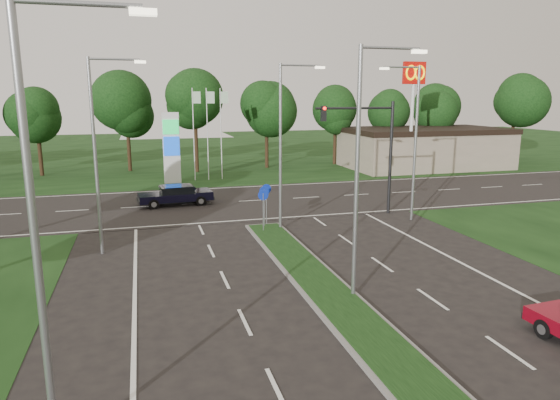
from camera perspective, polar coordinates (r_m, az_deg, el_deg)
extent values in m
plane|color=black|center=(13.95, 15.73, -20.20)|extent=(160.00, 160.00, 0.00)
cube|color=black|center=(65.71, -9.88, 5.21)|extent=(160.00, 50.00, 0.02)
cube|color=black|center=(35.35, -4.70, -0.18)|extent=(160.00, 12.00, 0.02)
cube|color=slate|center=(17.02, 8.60, -13.50)|extent=(2.00, 26.00, 0.12)
cube|color=gray|center=(54.34, 16.18, 5.70)|extent=(16.00, 9.00, 4.00)
cylinder|color=gray|center=(17.78, 8.77, 2.61)|extent=(0.16, 0.16, 9.00)
cylinder|color=gray|center=(18.12, 12.53, 16.60)|extent=(2.20, 0.10, 0.10)
cube|color=#FFF2CC|center=(18.64, 15.63, 16.00)|extent=(0.50, 0.22, 0.12)
cylinder|color=gray|center=(27.13, 0.05, 5.86)|extent=(0.16, 0.16, 9.00)
cylinder|color=gray|center=(27.35, 2.35, 15.13)|extent=(2.20, 0.10, 0.10)
cube|color=#FFF2CC|center=(27.70, 4.59, 14.85)|extent=(0.50, 0.22, 0.12)
cylinder|color=gray|center=(10.56, -26.14, -4.76)|extent=(0.16, 0.16, 9.00)
cylinder|color=gray|center=(10.16, -22.03, 20.11)|extent=(2.20, 0.10, 0.10)
cube|color=#FFF2CC|center=(10.10, -15.39, 20.00)|extent=(0.50, 0.22, 0.12)
cylinder|color=gray|center=(24.23, -20.34, 4.42)|extent=(0.16, 0.16, 9.00)
cylinder|color=gray|center=(24.06, -18.41, 15.03)|extent=(2.20, 0.10, 0.10)
cube|color=#FFF2CC|center=(24.03, -15.69, 14.95)|extent=(0.50, 0.22, 0.12)
cylinder|color=gray|center=(30.37, 15.21, 6.08)|extent=(0.16, 0.16, 9.00)
cylinder|color=gray|center=(29.74, 13.79, 14.54)|extent=(2.20, 0.10, 0.10)
cube|color=#FFF2CC|center=(29.22, 11.83, 14.48)|extent=(0.50, 0.22, 0.12)
cylinder|color=black|center=(31.96, 12.51, 4.67)|extent=(0.20, 0.20, 7.00)
cylinder|color=black|center=(30.65, 8.57, 10.34)|extent=(5.00, 0.14, 0.14)
cube|color=black|center=(29.90, 5.00, 9.82)|extent=(0.28, 0.28, 0.90)
sphere|color=#FF190C|center=(29.72, 5.13, 10.38)|extent=(0.20, 0.20, 0.20)
cylinder|color=gray|center=(26.94, -1.92, -1.53)|extent=(0.06, 0.06, 2.20)
cylinder|color=#0C26A5|center=(26.73, -1.94, 0.56)|extent=(0.56, 0.04, 0.56)
cylinder|color=gray|center=(27.96, -1.81, -1.04)|extent=(0.06, 0.06, 2.20)
cylinder|color=#0C26A5|center=(27.75, -1.82, 0.98)|extent=(0.56, 0.04, 0.56)
cylinder|color=gray|center=(28.69, -1.56, -0.70)|extent=(0.06, 0.06, 2.20)
cylinder|color=#0C26A5|center=(28.49, -1.57, 1.26)|extent=(0.56, 0.04, 0.56)
cube|color=silver|center=(43.27, -12.30, 5.80)|extent=(1.40, 0.30, 6.00)
cube|color=#0CA53F|center=(42.95, -12.39, 8.16)|extent=(1.30, 0.08, 1.20)
cube|color=#0C3FBF|center=(43.07, -12.29, 6.04)|extent=(1.30, 0.08, 1.60)
cylinder|color=silver|center=(44.33, -9.83, 7.33)|extent=(0.08, 0.08, 8.00)
cube|color=#B2D8B2|center=(44.25, -9.52, 11.48)|extent=(0.70, 0.02, 1.00)
cylinder|color=silver|center=(44.47, -8.28, 7.39)|extent=(0.08, 0.08, 8.00)
cube|color=#B2D8B2|center=(44.40, -7.95, 11.53)|extent=(0.70, 0.02, 1.00)
cylinder|color=silver|center=(44.64, -6.75, 7.45)|extent=(0.08, 0.08, 8.00)
cube|color=#B2D8B2|center=(44.57, -6.39, 11.57)|extent=(0.70, 0.02, 1.00)
cylinder|color=silver|center=(48.65, 14.81, 8.67)|extent=(0.30, 0.30, 10.00)
cube|color=#BF0C07|center=(48.64, 15.09, 13.85)|extent=(2.20, 0.35, 2.00)
torus|color=#FFC600|center=(48.23, 14.75, 13.89)|extent=(1.06, 0.16, 1.06)
torus|color=#FFC600|center=(48.68, 15.69, 13.82)|extent=(1.06, 0.16, 1.06)
cylinder|color=black|center=(50.66, -8.21, 5.87)|extent=(0.36, 0.36, 4.40)
sphere|color=black|center=(50.41, -8.35, 10.73)|extent=(6.00, 6.00, 6.00)
sphere|color=black|center=(50.24, -8.01, 11.88)|extent=(4.80, 4.80, 4.80)
cylinder|color=black|center=(17.71, 27.92, -12.91)|extent=(0.24, 0.62, 0.61)
cube|color=black|center=(34.76, -11.87, 0.42)|extent=(5.02, 2.40, 0.50)
cube|color=black|center=(34.69, -11.75, 1.20)|extent=(2.28, 1.87, 0.46)
cube|color=black|center=(34.65, -11.76, 1.58)|extent=(1.88, 1.74, 0.04)
cylinder|color=black|center=(33.73, -14.23, -0.49)|extent=(0.70, 0.28, 0.69)
cylinder|color=black|center=(35.52, -14.56, 0.10)|extent=(0.70, 0.28, 0.69)
cylinder|color=black|center=(34.19, -9.04, -0.11)|extent=(0.70, 0.28, 0.69)
cylinder|color=black|center=(35.95, -9.63, 0.45)|extent=(0.70, 0.28, 0.69)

